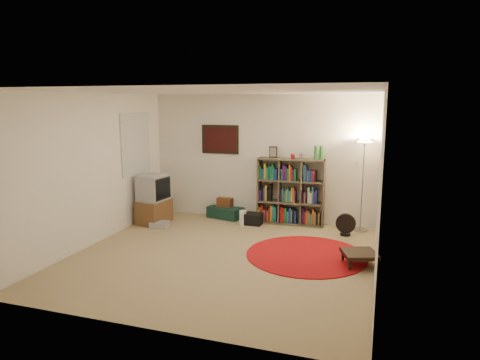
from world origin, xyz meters
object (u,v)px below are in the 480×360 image
(bookshelf, at_px, (290,192))
(side_table, at_px, (359,254))
(floor_lamp, at_px, (364,155))
(suitcase, at_px, (226,212))
(floor_fan, at_px, (346,225))
(tv_stand, at_px, (154,200))

(bookshelf, bearing_deg, side_table, -54.89)
(floor_lamp, distance_m, suitcase, 2.98)
(floor_fan, bearing_deg, bookshelf, 157.28)
(suitcase, bearing_deg, tv_stand, -132.45)
(tv_stand, bearing_deg, bookshelf, 24.33)
(side_table, bearing_deg, floor_fan, 101.99)
(floor_lamp, xyz_separation_m, suitcase, (-2.68, 0.11, -1.30))
(tv_stand, bearing_deg, floor_lamp, 17.32)
(bookshelf, height_order, floor_fan, bookshelf)
(suitcase, bearing_deg, bookshelf, 12.20)
(floor_lamp, height_order, tv_stand, floor_lamp)
(floor_lamp, relative_size, tv_stand, 1.78)
(floor_fan, bearing_deg, side_table, -77.43)
(bookshelf, height_order, floor_lamp, floor_lamp)
(suitcase, bearing_deg, floor_fan, 1.67)
(bookshelf, relative_size, suitcase, 1.98)
(side_table, bearing_deg, tv_stand, 164.52)
(floor_fan, bearing_deg, floor_lamp, 59.30)
(suitcase, distance_m, side_table, 3.34)
(bookshelf, bearing_deg, floor_lamp, -5.09)
(floor_fan, distance_m, side_table, 1.44)
(floor_fan, bearing_deg, suitcase, 168.94)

